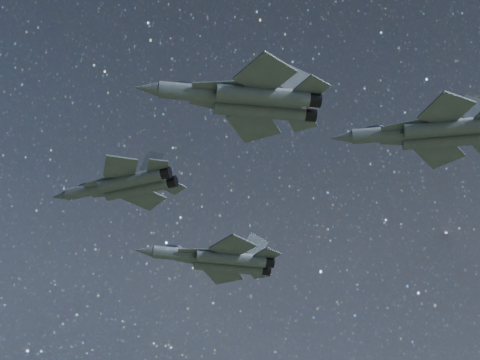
{
  "coord_description": "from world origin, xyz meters",
  "views": [
    {
      "loc": [
        6.65,
        -64.44,
        106.23
      ],
      "look_at": [
        0.51,
        3.34,
        154.79
      ],
      "focal_mm": 55.0,
      "sensor_mm": 36.0,
      "label": 1
    }
  ],
  "objects": [
    {
      "name": "jet_slot",
      "position": [
        21.49,
        -1.95,
        155.94
      ],
      "size": [
        18.49,
        13.13,
        4.7
      ],
      "rotation": [
        0.0,
        0.0,
        -0.04
      ],
      "color": "#3A4248"
    },
    {
      "name": "jet_lead",
      "position": [
        -13.71,
        5.91,
        156.86
      ],
      "size": [
        17.14,
        11.7,
        4.3
      ],
      "rotation": [
        0.0,
        0.0,
        -0.23
      ],
      "color": "#3A4248"
    },
    {
      "name": "jet_left",
      "position": [
        -4.18,
        22.27,
        155.33
      ],
      "size": [
        19.86,
        13.45,
        5.0
      ],
      "rotation": [
        0.0,
        0.0,
        0.27
      ],
      "color": "#3A4248"
    },
    {
      "name": "jet_right",
      "position": [
        2.54,
        -12.61,
        152.76
      ],
      "size": [
        18.51,
        12.67,
        4.65
      ],
      "rotation": [
        0.0,
        0.0,
        0.22
      ],
      "color": "#3A4248"
    }
  ]
}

